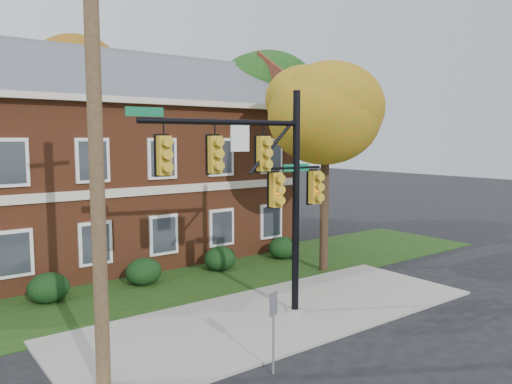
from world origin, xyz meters
TOP-DOWN VIEW (x-y plane):
  - ground at (0.00, 0.00)m, footprint 120.00×120.00m
  - sidewalk at (0.00, 1.00)m, footprint 14.00×5.00m
  - grass_strip at (0.00, 6.00)m, footprint 30.00×6.00m
  - apartment_building at (-2.00, 11.95)m, footprint 18.80×8.80m
  - hedge_left at (-5.50, 6.70)m, footprint 1.40×1.26m
  - hedge_center at (-2.00, 6.70)m, footprint 1.40×1.26m
  - hedge_right at (1.50, 6.70)m, footprint 1.40×1.26m
  - hedge_far_right at (5.00, 6.70)m, footprint 1.40×1.26m
  - tree_near_right at (5.22, 3.87)m, footprint 4.50×4.25m
  - tree_right_rear at (9.31, 12.81)m, footprint 6.30×5.95m
  - tree_far_rear at (-0.66, 19.79)m, footprint 6.84×6.46m
  - traffic_signal at (-0.73, 0.91)m, footprint 6.35×0.84m
  - utility_pole at (-6.13, -0.28)m, footprint 1.49×0.36m
  - sign_post at (-2.62, -2.00)m, footprint 0.29×0.12m

SIDE VIEW (x-z plane):
  - ground at x=0.00m, z-range 0.00..0.00m
  - grass_strip at x=0.00m, z-range 0.00..0.04m
  - sidewalk at x=0.00m, z-range 0.00..0.08m
  - hedge_left at x=-5.50m, z-range 0.00..1.05m
  - hedge_center at x=-2.00m, z-range 0.00..1.05m
  - hedge_right at x=1.50m, z-range 0.00..1.05m
  - hedge_far_right at x=5.00m, z-range 0.00..1.05m
  - sign_post at x=-2.62m, z-range 0.36..2.37m
  - traffic_signal at x=-0.73m, z-range 0.86..7.96m
  - utility_pole at x=-6.13m, z-range 0.07..9.65m
  - apartment_building at x=-2.00m, z-range 0.12..9.86m
  - tree_near_right at x=5.22m, z-range 2.38..10.96m
  - tree_right_rear at x=9.31m, z-range 2.81..13.43m
  - tree_far_rear at x=-0.66m, z-range 3.08..14.60m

